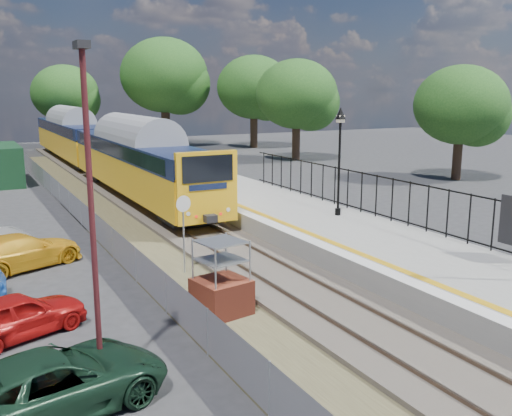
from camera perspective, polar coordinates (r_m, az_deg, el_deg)
ground at (r=17.51m, az=5.45°, el=-9.08°), size 120.00×120.00×0.00m
track_bed at (r=25.59m, az=-7.38°, el=-2.19°), size 5.90×80.00×0.29m
platform at (r=26.02m, az=3.59°, el=-1.07°), size 5.00×70.00×0.90m
platform_edge at (r=24.94m, az=-0.45°, el=-0.54°), size 0.90×70.00×0.01m
victorian_lamp_north at (r=24.40m, az=8.40°, el=7.12°), size 0.44×0.44×4.60m
palisade_fence at (r=22.68m, az=16.37°, el=0.14°), size 0.12×26.00×2.00m
wire_fence at (r=26.70m, az=-16.69°, el=-0.89°), size 0.06×52.00×1.20m
tree_line at (r=56.62m, az=-17.51°, el=11.60°), size 56.80×43.80×11.88m
train at (r=43.05m, az=-15.62°, el=6.15°), size 2.82×40.83×3.51m
brick_plinth at (r=15.99m, az=-3.49°, el=-7.12°), size 1.57×1.57×2.18m
speed_sign at (r=19.33m, az=-7.25°, el=-1.34°), size 0.55×0.15×2.75m
carpark_lamp at (r=11.84m, az=-16.19°, el=0.79°), size 0.25×0.50×7.12m
car_green at (r=12.17m, az=-19.63°, el=-16.22°), size 4.98×3.22×1.28m
car_red at (r=15.90m, az=-22.78°, el=-9.89°), size 3.75×2.58×1.19m
car_yellow at (r=21.75m, az=-22.44°, el=-4.04°), size 4.67×3.35×1.26m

